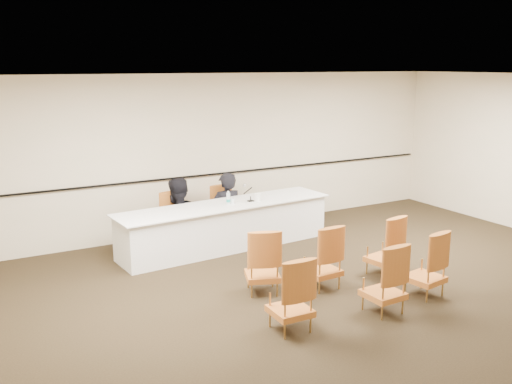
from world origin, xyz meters
TOP-DOWN VIEW (x-y plane):
  - floor at (0.00, 0.00)m, footprint 10.00×10.00m
  - ceiling at (0.00, 0.00)m, footprint 10.00×10.00m
  - wall_back at (0.00, 4.00)m, footprint 10.00×0.04m
  - wall_rail at (0.00, 3.96)m, footprint 9.80×0.04m
  - panel_table at (-0.50, 2.83)m, footprint 3.99×1.18m
  - panelist_main at (-0.18, 3.43)m, footprint 0.65×0.45m
  - panelist_main_chair at (-0.18, 3.43)m, footprint 0.53×0.53m
  - panelist_second at (-1.20, 3.36)m, footprint 1.03×0.94m
  - panelist_second_chair at (-1.20, 3.36)m, footprint 0.53×0.53m
  - papers at (-0.05, 2.85)m, footprint 0.35×0.30m
  - microphone at (-0.03, 2.78)m, footprint 0.15×0.24m
  - water_bottle at (-0.46, 2.79)m, footprint 0.09×0.09m
  - drinking_glass at (-0.38, 2.79)m, footprint 0.06×0.06m
  - coffee_cup at (0.09, 2.74)m, footprint 0.11×0.11m
  - aud_chair_front_left at (-0.95, 0.76)m, footprint 0.65×0.65m
  - aud_chair_front_mid at (-0.11, 0.50)m, footprint 0.52×0.52m
  - aud_chair_front_right at (1.02, 0.44)m, footprint 0.57×0.57m
  - aud_chair_back_left at (-1.24, -0.42)m, footprint 0.51×0.51m
  - aud_chair_back_mid at (0.09, -0.57)m, footprint 0.52×0.52m
  - aud_chair_back_right at (0.97, -0.43)m, footprint 0.57×0.57m

SIDE VIEW (x-z plane):
  - floor at x=0.00m, z-range 0.00..0.00m
  - panelist_second at x=-1.20m, z-range -0.51..1.22m
  - panelist_main at x=-0.18m, z-range -0.50..1.22m
  - panel_table at x=-0.50m, z-range 0.00..0.79m
  - panelist_main_chair at x=-0.18m, z-range 0.00..0.95m
  - panelist_second_chair at x=-1.20m, z-range 0.00..0.95m
  - aud_chair_front_left at x=-0.95m, z-range 0.00..0.95m
  - aud_chair_front_mid at x=-0.11m, z-range 0.00..0.95m
  - aud_chair_front_right at x=1.02m, z-range 0.00..0.95m
  - aud_chair_back_left at x=-1.24m, z-range 0.00..0.95m
  - aud_chair_back_mid at x=0.09m, z-range 0.00..0.95m
  - aud_chair_back_right at x=0.97m, z-range 0.00..0.95m
  - papers at x=-0.05m, z-range 0.79..0.79m
  - drinking_glass at x=-0.38m, z-range 0.79..0.89m
  - coffee_cup at x=0.09m, z-range 0.79..0.93m
  - water_bottle at x=-0.46m, z-range 0.79..1.02m
  - microphone at x=-0.03m, z-range 0.79..1.09m
  - wall_rail at x=0.00m, z-range 1.09..1.11m
  - wall_back at x=0.00m, z-range 0.00..3.00m
  - ceiling at x=0.00m, z-range 3.00..3.00m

